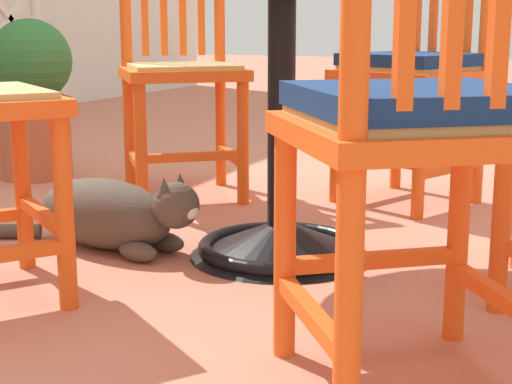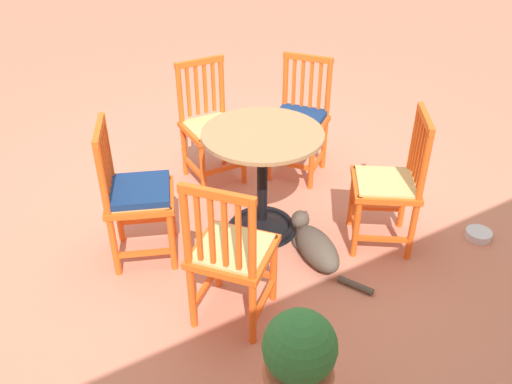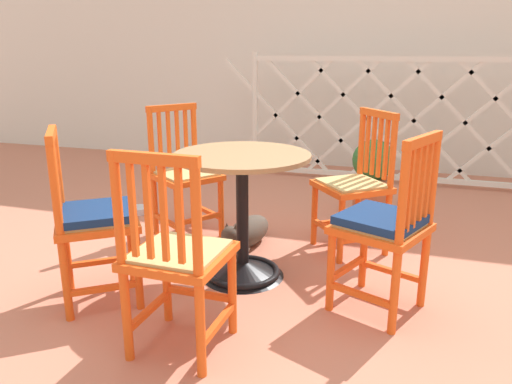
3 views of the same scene
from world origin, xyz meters
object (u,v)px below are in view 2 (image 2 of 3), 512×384
object	(u,v)px
tabby_cat	(315,245)
pet_water_bowl	(479,234)
orange_chair_by_planter	(136,195)
terracotta_planter	(298,367)
orange_chair_facing_out	(390,185)
orange_chair_near_fence	(211,127)
orange_chair_tucked_in	(231,255)
cafe_table	(262,193)
orange_chair_at_corner	(299,121)

from	to	relation	value
tabby_cat	pet_water_bowl	xyz separation A→B (m)	(-1.06, 0.40, -0.07)
orange_chair_by_planter	terracotta_planter	distance (m)	1.47
orange_chair_facing_out	orange_chair_near_fence	world-z (taller)	same
orange_chair_tucked_in	cafe_table	bearing A→B (deg)	-132.59
orange_chair_tucked_in	pet_water_bowl	size ratio (longest dim) A/B	5.36
cafe_table	terracotta_planter	distance (m)	1.44
orange_chair_tucked_in	terracotta_planter	world-z (taller)	orange_chair_tucked_in
tabby_cat	pet_water_bowl	world-z (taller)	tabby_cat
orange_chair_at_corner	pet_water_bowl	distance (m)	1.50
orange_chair_by_planter	orange_chair_tucked_in	world-z (taller)	same
orange_chair_near_fence	tabby_cat	bearing A→B (deg)	94.99
cafe_table	orange_chair_tucked_in	world-z (taller)	orange_chair_tucked_in
terracotta_planter	cafe_table	bearing A→B (deg)	-115.09
cafe_table	pet_water_bowl	world-z (taller)	cafe_table
orange_chair_tucked_in	terracotta_planter	bearing A→B (deg)	85.73
orange_chair_by_planter	orange_chair_tucked_in	bearing A→B (deg)	107.01
terracotta_planter	orange_chair_at_corner	bearing A→B (deg)	-124.52
tabby_cat	orange_chair_by_planter	bearing A→B (deg)	-32.38
pet_water_bowl	terracotta_planter	bearing A→B (deg)	14.86
orange_chair_facing_out	pet_water_bowl	bearing A→B (deg)	151.92
orange_chair_at_corner	terracotta_planter	xyz separation A→B (m)	(1.24, 1.80, -0.12)
orange_chair_near_fence	terracotta_planter	bearing A→B (deg)	73.11
orange_chair_by_planter	orange_chair_tucked_in	size ratio (longest dim) A/B	1.00
orange_chair_at_corner	tabby_cat	xyz separation A→B (m)	(0.50, 0.93, -0.35)
cafe_table	orange_chair_facing_out	bearing A→B (deg)	139.61
cafe_table	orange_chair_by_planter	size ratio (longest dim) A/B	0.83
orange_chair_near_fence	orange_chair_tucked_in	xyz separation A→B (m)	(0.58, 1.38, 0.00)
pet_water_bowl	orange_chair_near_fence	bearing A→B (deg)	-53.99
orange_chair_facing_out	pet_water_bowl	distance (m)	0.77
orange_chair_by_planter	tabby_cat	distance (m)	1.14
orange_chair_tucked_in	orange_chair_by_planter	bearing A→B (deg)	-72.99
orange_chair_facing_out	orange_chair_by_planter	bearing A→B (deg)	-25.58
orange_chair_tucked_in	orange_chair_near_fence	bearing A→B (deg)	-112.71
orange_chair_facing_out	orange_chair_near_fence	xyz separation A→B (m)	(0.59, -1.30, 0.00)
orange_chair_by_planter	pet_water_bowl	world-z (taller)	orange_chair_by_planter
pet_water_bowl	orange_chair_by_planter	bearing A→B (deg)	-26.32
orange_chair_at_corner	orange_chair_tucked_in	size ratio (longest dim) A/B	1.00
orange_chair_tucked_in	tabby_cat	xyz separation A→B (m)	(-0.69, -0.18, -0.34)
cafe_table	orange_chair_near_fence	distance (m)	0.79
orange_chair_at_corner	terracotta_planter	world-z (taller)	orange_chair_at_corner
orange_chair_at_corner	orange_chair_by_planter	size ratio (longest dim) A/B	1.00
cafe_table	orange_chair_by_planter	bearing A→B (deg)	-10.82
cafe_table	orange_chair_by_planter	xyz separation A→B (m)	(0.79, -0.15, 0.16)
cafe_table	pet_water_bowl	xyz separation A→B (m)	(-1.19, 0.83, -0.26)
orange_chair_near_fence	orange_chair_tucked_in	bearing A→B (deg)	67.29
orange_chair_facing_out	orange_chair_by_planter	xyz separation A→B (m)	(1.40, -0.67, 0.01)
cafe_table	orange_chair_at_corner	distance (m)	0.82
orange_chair_at_corner	orange_chair_tucked_in	world-z (taller)	same
tabby_cat	orange_chair_tucked_in	bearing A→B (deg)	14.49
orange_chair_by_planter	pet_water_bowl	bearing A→B (deg)	153.68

